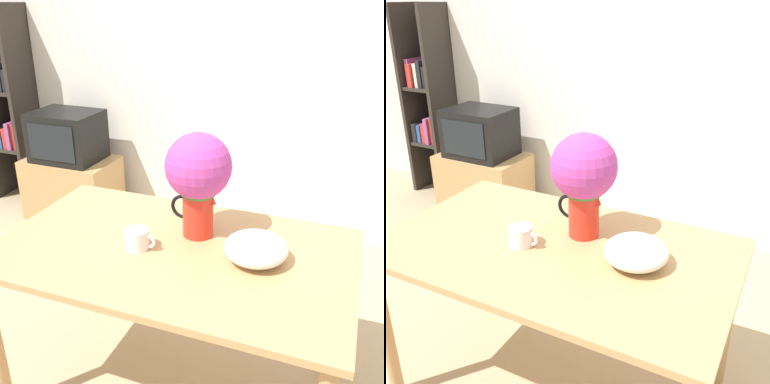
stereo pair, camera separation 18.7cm
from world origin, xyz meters
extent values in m
cube|color=silver|center=(0.00, 1.85, 1.30)|extent=(8.00, 0.05, 2.60)
cube|color=tan|center=(0.02, 0.06, 0.77)|extent=(1.45, 0.87, 0.03)
cylinder|color=tan|center=(-0.65, 0.43, 0.38)|extent=(0.06, 0.06, 0.75)
cylinder|color=tan|center=(0.69, 0.43, 0.38)|extent=(0.06, 0.06, 0.75)
cylinder|color=red|center=(0.08, 0.20, 0.89)|extent=(0.13, 0.13, 0.22)
cone|color=red|center=(0.13, 0.20, 0.97)|extent=(0.05, 0.05, 0.05)
torus|color=black|center=(0.01, 0.20, 0.90)|extent=(0.11, 0.02, 0.11)
sphere|color=#3D7033|center=(0.08, 0.20, 1.05)|extent=(0.21, 0.21, 0.21)
sphere|color=#B23D99|center=(0.08, 0.20, 1.10)|extent=(0.28, 0.28, 0.28)
cylinder|color=white|center=(-0.12, 0.00, 0.82)|extent=(0.10, 0.10, 0.08)
torus|color=white|center=(-0.06, 0.00, 0.82)|extent=(0.06, 0.01, 0.06)
ellipsoid|color=white|center=(0.36, 0.08, 0.84)|extent=(0.25, 0.25, 0.11)
cube|color=tan|center=(-1.50, 1.47, 0.25)|extent=(0.73, 0.46, 0.51)
cube|color=black|center=(-1.50, 1.47, 0.70)|extent=(0.52, 0.41, 0.39)
cube|color=black|center=(-1.50, 1.26, 0.70)|extent=(0.40, 0.01, 0.28)
cube|color=#2D2823|center=(-2.39, 1.66, 0.84)|extent=(0.04, 0.34, 1.68)
cube|color=#2D2823|center=(-2.06, 1.66, 0.84)|extent=(0.04, 0.34, 1.68)
cube|color=#2D2823|center=(-2.23, 1.83, 0.84)|extent=(0.37, 0.01, 1.68)
cube|color=#2D2823|center=(-2.23, 1.66, 0.47)|extent=(0.30, 0.31, 0.03)
cube|color=black|center=(-2.33, 1.66, 0.57)|extent=(0.05, 0.27, 0.17)
cube|color=#284C8E|center=(-2.27, 1.66, 0.57)|extent=(0.04, 0.27, 0.16)
cube|color=#B72D28|center=(-2.22, 1.66, 0.58)|extent=(0.04, 0.26, 0.18)
cube|color=#934784|center=(-2.17, 1.66, 0.60)|extent=(0.04, 0.28, 0.24)
cube|color=#B72D28|center=(-2.12, 1.66, 0.60)|extent=(0.05, 0.23, 0.23)
cube|color=#2D2823|center=(-2.23, 1.66, 0.97)|extent=(0.30, 0.31, 0.03)
cube|color=#934784|center=(-2.33, 1.66, 1.11)|extent=(0.04, 0.20, 0.24)
cube|color=#B72D28|center=(-2.28, 1.66, 1.09)|extent=(0.05, 0.28, 0.20)
cube|color=silver|center=(-2.23, 1.66, 1.09)|extent=(0.04, 0.24, 0.20)
cube|color=black|center=(-2.18, 1.66, 1.11)|extent=(0.04, 0.25, 0.24)
cube|color=black|center=(-2.12, 1.66, 1.08)|extent=(0.06, 0.23, 0.18)
camera|label=1|loc=(0.66, -1.40, 1.73)|focal=42.00mm
camera|label=2|loc=(0.83, -1.33, 1.73)|focal=42.00mm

